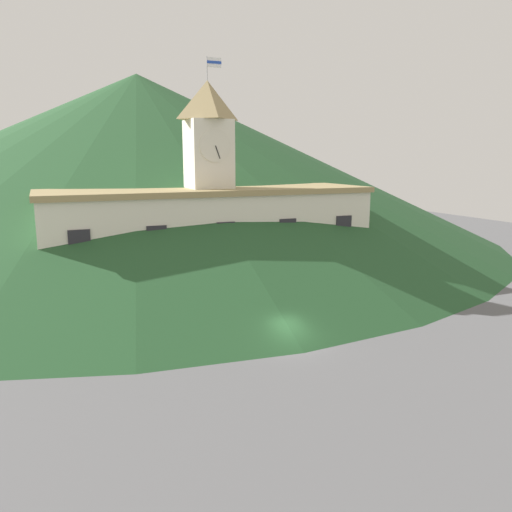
# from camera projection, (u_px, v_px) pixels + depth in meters

# --- Properties ---
(ground_plane) EXTENTS (160.00, 160.00, 0.00)m
(ground_plane) POSITION_uv_depth(u_px,v_px,m) (292.00, 344.00, 38.92)
(ground_plane) COLOR #565659
(civic_building) EXTENTS (36.08, 10.97, 24.74)m
(civic_building) POSITION_uv_depth(u_px,v_px,m) (210.00, 231.00, 55.80)
(civic_building) COLOR silver
(civic_building) RESTS_ON ground
(banner_fence) EXTENTS (31.14, 0.12, 2.65)m
(banner_fence) POSITION_uv_depth(u_px,v_px,m) (235.00, 290.00, 49.78)
(banner_fence) COLOR #2347B2
(banner_fence) RESTS_ON ground
(hillside_backdrop) EXTENTS (124.99, 124.99, 28.88)m
(hillside_backdrop) POSITION_uv_depth(u_px,v_px,m) (140.00, 157.00, 90.58)
(hillside_backdrop) COLOR #234C28
(hillside_backdrop) RESTS_ON ground
(street_lamp_left) EXTENTS (1.26, 0.36, 5.35)m
(street_lamp_left) POSITION_uv_depth(u_px,v_px,m) (111.00, 274.00, 45.53)
(street_lamp_left) COLOR black
(street_lamp_left) RESTS_ON ground
(street_lamp_center) EXTENTS (1.26, 0.36, 5.32)m
(street_lamp_center) POSITION_uv_depth(u_px,v_px,m) (229.00, 264.00, 49.99)
(street_lamp_center) COLOR black
(street_lamp_center) RESTS_ON ground
(street_lamp_far_left) EXTENTS (1.26, 0.36, 4.28)m
(street_lamp_far_left) POSITION_uv_depth(u_px,v_px,m) (340.00, 260.00, 55.24)
(street_lamp_far_left) COLOR black
(street_lamp_far_left) RESTS_ON ground
(car_black_suv) EXTENTS (5.06, 2.71, 1.80)m
(car_black_suv) POSITION_uv_depth(u_px,v_px,m) (359.00, 305.00, 46.28)
(car_black_suv) COLOR black
(car_black_suv) RESTS_ON ground
(car_gray_pickup) EXTENTS (5.36, 2.50, 1.75)m
(car_gray_pickup) POSITION_uv_depth(u_px,v_px,m) (170.00, 334.00, 38.65)
(car_gray_pickup) COLOR slate
(car_gray_pickup) RESTS_ON ground
(car_white_taxi) EXTENTS (4.66, 2.49, 1.50)m
(car_white_taxi) POSITION_uv_depth(u_px,v_px,m) (85.00, 337.00, 38.50)
(car_white_taxi) COLOR white
(car_white_taxi) RESTS_ON ground
(pedestrian) EXTENTS (0.50, 0.50, 1.82)m
(pedestrian) POSITION_uv_depth(u_px,v_px,m) (174.00, 308.00, 44.88)
(pedestrian) COLOR #4C4C4C
(pedestrian) RESTS_ON ground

